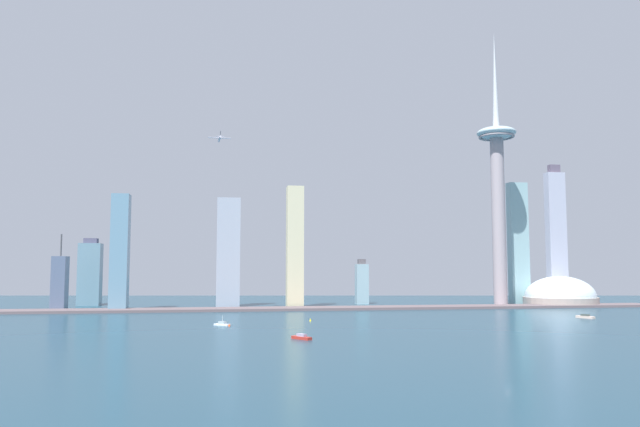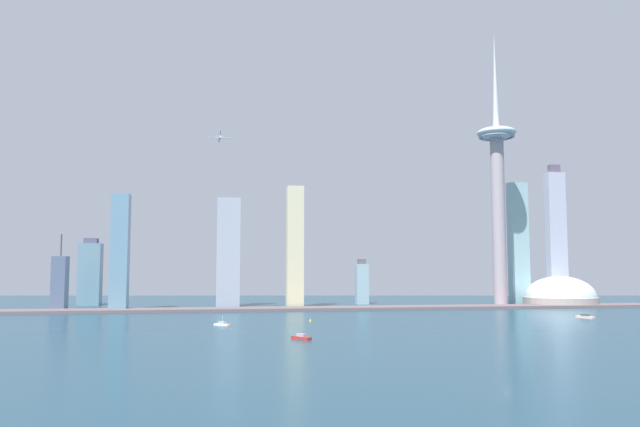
{
  "view_description": "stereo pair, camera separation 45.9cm",
  "coord_description": "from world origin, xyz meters",
  "px_view_note": "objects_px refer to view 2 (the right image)",
  "views": [
    {
      "loc": [
        -108.48,
        -223.51,
        45.04
      ],
      "look_at": [
        -1.57,
        442.16,
        105.02
      ],
      "focal_mm": 34.38,
      "sensor_mm": 36.0,
      "label": 1
    },
    {
      "loc": [
        -108.02,
        -223.58,
        45.04
      ],
      "look_at": [
        -1.57,
        442.16,
        105.02
      ],
      "focal_mm": 34.38,
      "sensor_mm": 36.0,
      "label": 2
    }
  ],
  "objects_px": {
    "boat_3": "(222,324)",
    "airplane": "(220,139)",
    "skyscraper_0": "(362,283)",
    "skyscraper_3": "(295,247)",
    "stadium_dome": "(560,298)",
    "skyscraper_5": "(120,252)",
    "boat_2": "(301,337)",
    "observation_tower": "(498,176)",
    "channel_buoy_1": "(310,320)",
    "skyscraper_1": "(60,283)",
    "skyscraper_6": "(90,273)",
    "channel_buoy_0": "(229,325)",
    "skyscraper_7": "(228,252)",
    "skyscraper_2": "(556,236)",
    "boat_1": "(585,317)",
    "skyscraper_4": "(518,243)"
  },
  "relations": [
    {
      "from": "boat_3",
      "to": "airplane",
      "type": "height_order",
      "value": "airplane"
    },
    {
      "from": "boat_3",
      "to": "skyscraper_0",
      "type": "bearing_deg",
      "value": -79.83
    },
    {
      "from": "skyscraper_3",
      "to": "airplane",
      "type": "distance_m",
      "value": 149.39
    },
    {
      "from": "stadium_dome",
      "to": "boat_3",
      "type": "relative_size",
      "value": 6.35
    },
    {
      "from": "skyscraper_5",
      "to": "boat_2",
      "type": "bearing_deg",
      "value": -61.37
    },
    {
      "from": "observation_tower",
      "to": "boat_2",
      "type": "bearing_deg",
      "value": -133.04
    },
    {
      "from": "skyscraper_3",
      "to": "channel_buoy_1",
      "type": "height_order",
      "value": "skyscraper_3"
    },
    {
      "from": "skyscraper_1",
      "to": "skyscraper_6",
      "type": "distance_m",
      "value": 89.63
    },
    {
      "from": "skyscraper_0",
      "to": "channel_buoy_0",
      "type": "distance_m",
      "value": 314.85
    },
    {
      "from": "skyscraper_7",
      "to": "observation_tower",
      "type": "bearing_deg",
      "value": -6.65
    },
    {
      "from": "skyscraper_2",
      "to": "skyscraper_1",
      "type": "bearing_deg",
      "value": -177.04
    },
    {
      "from": "boat_1",
      "to": "airplane",
      "type": "bearing_deg",
      "value": 43.7
    },
    {
      "from": "skyscraper_4",
      "to": "skyscraper_1",
      "type": "bearing_deg",
      "value": -175.83
    },
    {
      "from": "skyscraper_0",
      "to": "boat_1",
      "type": "xyz_separation_m",
      "value": [
        149.98,
        -240.41,
        -24.7
      ]
    },
    {
      "from": "observation_tower",
      "to": "skyscraper_2",
      "type": "bearing_deg",
      "value": 21.1
    },
    {
      "from": "observation_tower",
      "to": "skyscraper_1",
      "type": "height_order",
      "value": "observation_tower"
    },
    {
      "from": "stadium_dome",
      "to": "channel_buoy_1",
      "type": "height_order",
      "value": "stadium_dome"
    },
    {
      "from": "skyscraper_6",
      "to": "airplane",
      "type": "bearing_deg",
      "value": -40.36
    },
    {
      "from": "boat_2",
      "to": "channel_buoy_1",
      "type": "bearing_deg",
      "value": -45.65
    },
    {
      "from": "skyscraper_4",
      "to": "skyscraper_7",
      "type": "bearing_deg",
      "value": -178.66
    },
    {
      "from": "skyscraper_1",
      "to": "skyscraper_5",
      "type": "xyz_separation_m",
      "value": [
        62.4,
        -11.11,
        33.05
      ]
    },
    {
      "from": "boat_3",
      "to": "skyscraper_6",
      "type": "bearing_deg",
      "value": -17.4
    },
    {
      "from": "observation_tower",
      "to": "skyscraper_4",
      "type": "xyz_separation_m",
      "value": [
        47.31,
        45.56,
        -78.35
      ]
    },
    {
      "from": "skyscraper_5",
      "to": "channel_buoy_0",
      "type": "bearing_deg",
      "value": -59.45
    },
    {
      "from": "skyscraper_7",
      "to": "channel_buoy_0",
      "type": "xyz_separation_m",
      "value": [
        -0.96,
        -234.94,
        -62.31
      ]
    },
    {
      "from": "observation_tower",
      "to": "skyscraper_4",
      "type": "distance_m",
      "value": 102.24
    },
    {
      "from": "channel_buoy_1",
      "to": "skyscraper_5",
      "type": "bearing_deg",
      "value": 139.07
    },
    {
      "from": "skyscraper_0",
      "to": "boat_3",
      "type": "xyz_separation_m",
      "value": [
        -172.14,
        -260.05,
        -24.87
      ]
    },
    {
      "from": "stadium_dome",
      "to": "airplane",
      "type": "distance_m",
      "value": 444.8
    },
    {
      "from": "skyscraper_0",
      "to": "channel_buoy_1",
      "type": "bearing_deg",
      "value": -113.06
    },
    {
      "from": "skyscraper_4",
      "to": "skyscraper_5",
      "type": "height_order",
      "value": "skyscraper_4"
    },
    {
      "from": "boat_1",
      "to": "boat_3",
      "type": "bearing_deg",
      "value": 69.85
    },
    {
      "from": "skyscraper_1",
      "to": "airplane",
      "type": "xyz_separation_m",
      "value": [
        165.62,
        -41.83,
        152.72
      ]
    },
    {
      "from": "skyscraper_5",
      "to": "skyscraper_6",
      "type": "distance_m",
      "value": 113.52
    },
    {
      "from": "stadium_dome",
      "to": "boat_1",
      "type": "xyz_separation_m",
      "value": [
        -80.53,
        -177.55,
        -7.71
      ]
    },
    {
      "from": "stadium_dome",
      "to": "airplane",
      "type": "bearing_deg",
      "value": -174.29
    },
    {
      "from": "boat_3",
      "to": "channel_buoy_1",
      "type": "relative_size",
      "value": 5.81
    },
    {
      "from": "skyscraper_5",
      "to": "skyscraper_0",
      "type": "bearing_deg",
      "value": 14.57
    },
    {
      "from": "skyscraper_7",
      "to": "boat_1",
      "type": "height_order",
      "value": "skyscraper_7"
    },
    {
      "from": "channel_buoy_1",
      "to": "airplane",
      "type": "bearing_deg",
      "value": 121.84
    },
    {
      "from": "skyscraper_6",
      "to": "channel_buoy_0",
      "type": "xyz_separation_m",
      "value": [
        163.58,
        -292.17,
        -37.49
      ]
    },
    {
      "from": "observation_tower",
      "to": "skyscraper_0",
      "type": "xyz_separation_m",
      "value": [
        -151.72,
        67.92,
        -129.09
      ]
    },
    {
      "from": "observation_tower",
      "to": "skyscraper_7",
      "type": "height_order",
      "value": "observation_tower"
    },
    {
      "from": "skyscraper_3",
      "to": "skyscraper_6",
      "type": "relative_size",
      "value": 1.71
    },
    {
      "from": "stadium_dome",
      "to": "skyscraper_6",
      "type": "relative_size",
      "value": 1.07
    },
    {
      "from": "skyscraper_3",
      "to": "skyscraper_4",
      "type": "relative_size",
      "value": 0.9
    },
    {
      "from": "stadium_dome",
      "to": "boat_2",
      "type": "bearing_deg",
      "value": -139.76
    },
    {
      "from": "skyscraper_7",
      "to": "skyscraper_6",
      "type": "bearing_deg",
      "value": 160.82
    },
    {
      "from": "skyscraper_5",
      "to": "channel_buoy_1",
      "type": "bearing_deg",
      "value": -40.93
    },
    {
      "from": "skyscraper_1",
      "to": "skyscraper_4",
      "type": "relative_size",
      "value": 0.53
    }
  ]
}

